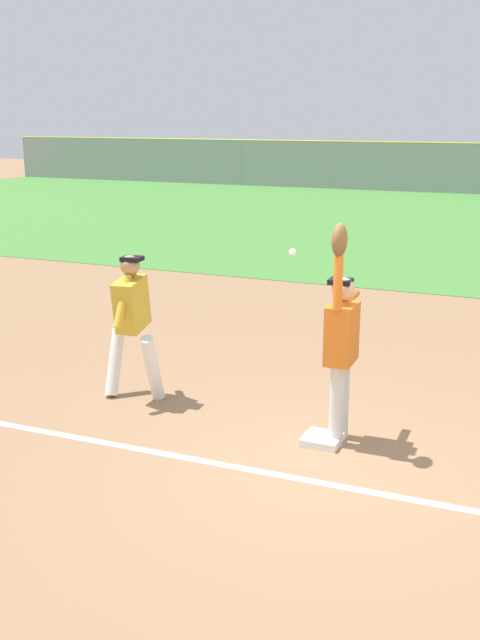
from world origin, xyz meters
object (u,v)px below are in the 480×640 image
object	(u,v)px
first_base	(322,439)
baseball	(293,252)
fielder	(341,337)
runner	(132,317)
parked_car_green	(405,170)

from	to	relation	value
first_base	baseball	world-z (taller)	baseball
fielder	baseball	world-z (taller)	fielder
fielder	runner	size ratio (longest dim) A/B	1.33
baseball	parked_car_green	bearing A→B (deg)	99.19
runner	baseball	xyz separation A→B (m)	(2.07, -0.35, 0.96)
first_base	parked_car_green	size ratio (longest dim) A/B	0.08
baseball	runner	bearing A→B (deg)	170.40
parked_car_green	first_base	bearing A→B (deg)	-83.77
first_base	fielder	world-z (taller)	fielder
runner	first_base	bearing A→B (deg)	-13.79
runner	parked_car_green	xyz separation A→B (m)	(-2.75, 29.45, -0.32)
fielder	parked_car_green	distance (m)	30.17
fielder	parked_car_green	bearing A→B (deg)	-81.26
fielder	runner	bearing A→B (deg)	-6.94
runner	parked_car_green	size ratio (longest dim) A/B	0.38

